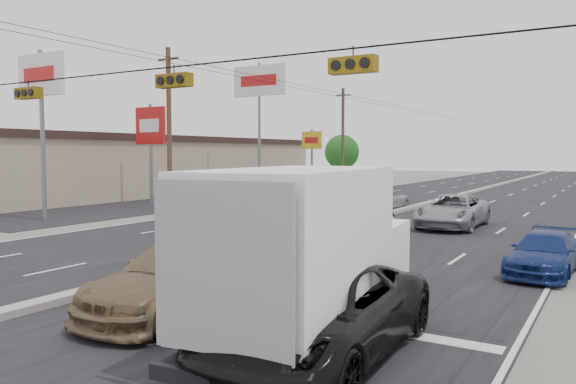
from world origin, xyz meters
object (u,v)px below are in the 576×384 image
at_px(box_truck, 309,253).
at_px(queue_car_b, 356,235).
at_px(utility_pole_left_c, 343,138).
at_px(oncoming_far, 383,200).
at_px(tree_left_far, 342,152).
at_px(queue_car_c, 453,211).
at_px(queue_car_a, 363,220).
at_px(oncoming_near, 258,212).
at_px(pole_sign_near, 41,88).
at_px(black_suv, 319,314).
at_px(queue_car_d, 545,254).
at_px(pole_sign_mid, 151,131).
at_px(tan_sedan, 185,276).
at_px(utility_pole_left_b, 169,128).
at_px(pole_sign_far, 312,145).
at_px(pole_sign_billboard, 259,89).
at_px(red_sedan, 275,239).

distance_m(box_truck, queue_car_b, 9.38).
xyz_separation_m(utility_pole_left_c, oncoming_far, (11.10, -17.72, -4.46)).
distance_m(tree_left_far, queue_car_c, 51.37).
distance_m(queue_car_a, queue_car_b, 5.12).
bearing_deg(oncoming_near, pole_sign_near, 18.52).
height_order(black_suv, queue_car_d, black_suv).
bearing_deg(queue_car_c, pole_sign_mid, 174.79).
relative_size(black_suv, queue_car_b, 1.29).
relative_size(tree_left_far, queue_car_b, 1.39).
height_order(tree_left_far, tan_sedan, tree_left_far).
relative_size(utility_pole_left_b, utility_pole_left_c, 1.00).
xyz_separation_m(black_suv, queue_car_c, (-2.45, 18.59, -0.00)).
bearing_deg(black_suv, pole_sign_far, 116.51).
xyz_separation_m(pole_sign_billboard, queue_car_d, (24.10, -21.03, -8.26)).
distance_m(utility_pole_left_b, pole_sign_mid, 5.41).
distance_m(black_suv, queue_car_b, 10.15).
xyz_separation_m(utility_pole_left_c, tan_sedan, (15.50, -41.40, -4.30)).
xyz_separation_m(pole_sign_far, red_sedan, (17.69, -35.43, -3.66)).
bearing_deg(pole_sign_near, tan_sedan, -27.58).
relative_size(queue_car_d, oncoming_far, 0.90).
bearing_deg(queue_car_c, queue_car_d, -61.32).
bearing_deg(queue_car_c, tan_sedan, -95.27).
bearing_deg(oncoming_far, pole_sign_mid, 17.90).
relative_size(pole_sign_mid, black_suv, 1.23).
height_order(pole_sign_mid, queue_car_a, pole_sign_mid).
relative_size(pole_sign_billboard, box_truck, 1.63).
xyz_separation_m(pole_sign_mid, pole_sign_far, (1.00, 22.00, -0.71)).
xyz_separation_m(utility_pole_left_b, utility_pole_left_c, (0.00, 25.00, 0.00)).
height_order(tree_left_far, oncoming_far, tree_left_far).
relative_size(pole_sign_near, queue_car_a, 2.37).
xyz_separation_m(red_sedan, queue_car_b, (1.81, 2.48, -0.03)).
xyz_separation_m(utility_pole_left_c, queue_car_c, (17.05, -23.89, -4.32)).
bearing_deg(box_truck, utility_pole_left_c, 108.23).
bearing_deg(pole_sign_far, queue_car_a, -57.82).
height_order(utility_pole_left_b, queue_car_a, utility_pole_left_b).
relative_size(pole_sign_near, tree_left_far, 1.47).
xyz_separation_m(pole_sign_mid, tree_left_far, (-5.00, 42.00, -1.40)).
relative_size(pole_sign_far, queue_car_c, 1.06).
bearing_deg(box_truck, tan_sedan, 167.10).
height_order(pole_sign_mid, oncoming_near, pole_sign_mid).
height_order(utility_pole_left_b, tan_sedan, utility_pole_left_b).
bearing_deg(pole_sign_billboard, oncoming_near, -56.55).
bearing_deg(tan_sedan, queue_car_b, 85.65).
relative_size(pole_sign_mid, box_truck, 1.04).
bearing_deg(pole_sign_far, box_truck, -61.78).
distance_m(pole_sign_mid, queue_car_b, 23.65).
xyz_separation_m(box_truck, red_sedan, (-4.75, 6.38, -0.95)).
distance_m(utility_pole_left_b, oncoming_far, 14.01).
bearing_deg(utility_pole_left_b, pole_sign_mid, 146.31).
xyz_separation_m(queue_car_d, oncoming_far, (-11.00, 15.32, 0.04)).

